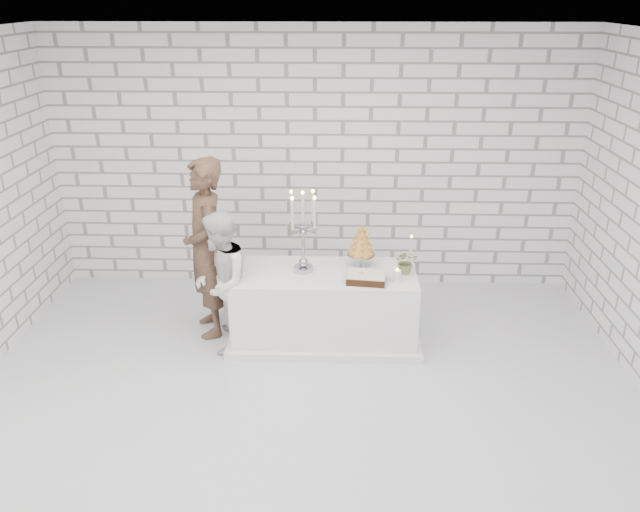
{
  "coord_description": "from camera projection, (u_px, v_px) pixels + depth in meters",
  "views": [
    {
      "loc": [
        0.27,
        -4.49,
        3.3
      ],
      "look_at": [
        0.11,
        0.8,
        1.05
      ],
      "focal_mm": 35.13,
      "sensor_mm": 36.0,
      "label": 1
    }
  ],
  "objects": [
    {
      "name": "croquembouche",
      "position": [
        361.0,
        246.0,
        6.18
      ],
      "size": [
        0.31,
        0.31,
        0.45
      ],
      "primitive_type": null,
      "rotation": [
        0.0,
        0.0,
        -0.09
      ],
      "color": "#AE6E23",
      "rests_on": "cake_table"
    },
    {
      "name": "groom",
      "position": [
        206.0,
        249.0,
        6.25
      ],
      "size": [
        0.64,
        0.78,
        1.85
      ],
      "primitive_type": "imported",
      "rotation": [
        0.0,
        0.0,
        -1.23
      ],
      "color": "#3B261B",
      "rests_on": "ground"
    },
    {
      "name": "ground",
      "position": [
        305.0,
        403.0,
        5.43
      ],
      "size": [
        6.0,
        5.0,
        0.01
      ],
      "primitive_type": "cube",
      "color": "silver",
      "rests_on": "ground"
    },
    {
      "name": "extra_taper",
      "position": [
        411.0,
        252.0,
        6.2
      ],
      "size": [
        0.07,
        0.07,
        0.32
      ],
      "primitive_type": "cylinder",
      "rotation": [
        0.0,
        0.0,
        -0.09
      ],
      "color": "beige",
      "rests_on": "cake_table"
    },
    {
      "name": "cake_table",
      "position": [
        325.0,
        306.0,
        6.29
      ],
      "size": [
        1.8,
        0.8,
        0.75
      ],
      "primitive_type": "cube",
      "color": "white",
      "rests_on": "ground"
    },
    {
      "name": "wall_back",
      "position": [
        315.0,
        162.0,
        7.14
      ],
      "size": [
        6.0,
        0.01,
        3.0
      ],
      "primitive_type": "cube",
      "color": "white",
      "rests_on": "ground"
    },
    {
      "name": "bride",
      "position": [
        221.0,
        282.0,
        6.03
      ],
      "size": [
        0.56,
        0.71,
        1.41
      ],
      "primitive_type": "imported",
      "rotation": [
        0.0,
        0.0,
        -1.54
      ],
      "color": "white",
      "rests_on": "ground"
    },
    {
      "name": "wall_front",
      "position": [
        268.0,
        471.0,
        2.54
      ],
      "size": [
        6.0,
        0.01,
        3.0
      ],
      "primitive_type": "cube",
      "color": "white",
      "rests_on": "ground"
    },
    {
      "name": "ceiling",
      "position": [
        300.0,
        38.0,
        4.25
      ],
      "size": [
        6.0,
        5.0,
        0.01
      ],
      "primitive_type": "cube",
      "color": "white",
      "rests_on": "ground"
    },
    {
      "name": "pillar_candle",
      "position": [
        397.0,
        276.0,
        5.92
      ],
      "size": [
        0.09,
        0.09,
        0.12
      ],
      "primitive_type": "cylinder",
      "rotation": [
        0.0,
        0.0,
        0.18
      ],
      "color": "white",
      "rests_on": "cake_table"
    },
    {
      "name": "flowers",
      "position": [
        406.0,
        262.0,
        6.08
      ],
      "size": [
        0.23,
        0.21,
        0.24
      ],
      "primitive_type": "imported",
      "rotation": [
        0.0,
        0.0,
        0.08
      ],
      "color": "#4F6830",
      "rests_on": "cake_table"
    },
    {
      "name": "chocolate_cake",
      "position": [
        366.0,
        278.0,
        5.93
      ],
      "size": [
        0.39,
        0.3,
        0.08
      ],
      "primitive_type": "cube",
      "rotation": [
        0.0,
        0.0,
        -0.12
      ],
      "color": "black",
      "rests_on": "cake_table"
    },
    {
      "name": "candelabra",
      "position": [
        303.0,
        232.0,
        6.01
      ],
      "size": [
        0.37,
        0.37,
        0.83
      ],
      "primitive_type": null,
      "rotation": [
        0.0,
        0.0,
        0.12
      ],
      "color": "#9797A1",
      "rests_on": "cake_table"
    }
  ]
}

